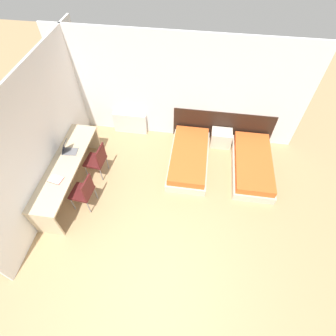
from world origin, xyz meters
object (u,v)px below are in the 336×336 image
laptop (68,150)px  bed_near_window (189,158)px  chair_near_laptop (97,159)px  chair_near_notebook (84,191)px  bed_near_door (252,165)px  nightstand (221,138)px

laptop → bed_near_window: bearing=9.9°
chair_near_laptop → chair_near_notebook: (0.00, -0.87, 0.00)m
bed_near_door → laptop: bearing=-170.2°
bed_near_door → chair_near_notebook: size_ratio=2.11×
bed_near_door → laptop: size_ratio=5.75×
chair_near_notebook → laptop: (-0.56, 0.79, 0.31)m
chair_near_laptop → laptop: size_ratio=2.72×
bed_near_door → chair_near_laptop: chair_near_laptop is taller
chair_near_laptop → laptop: 0.64m
bed_near_door → chair_near_notebook: (-3.54, -1.50, 0.32)m
bed_near_window → nightstand: nightstand is taller
bed_near_window → laptop: size_ratio=5.75×
nightstand → chair_near_notebook: chair_near_notebook is taller
chair_near_notebook → bed_near_door: bearing=28.2°
bed_near_window → chair_near_laptop: size_ratio=2.11×
bed_near_window → chair_near_notebook: (-2.03, -1.50, 0.32)m
nightstand → chair_near_notebook: size_ratio=0.58×
bed_near_door → chair_near_notebook: chair_near_notebook is taller
bed_near_door → chair_near_laptop: 3.61m
bed_near_door → nightstand: 1.07m
bed_near_window → bed_near_door: (1.50, 0.00, 0.00)m
nightstand → laptop: 3.69m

